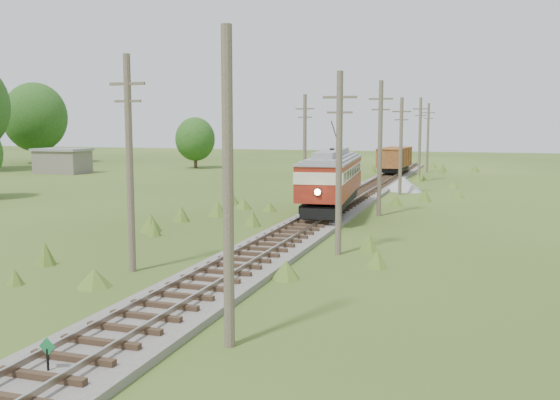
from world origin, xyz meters
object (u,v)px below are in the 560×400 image
(gravel_pile, at_px, (404,184))
(gondola, at_px, (395,159))
(switch_marker, at_px, (48,355))
(streetcar, at_px, (332,175))

(gravel_pile, bearing_deg, gondola, 100.74)
(switch_marker, distance_m, streetcar, 29.31)
(gondola, distance_m, gravel_pile, 16.05)
(streetcar, bearing_deg, switch_marker, -95.97)
(switch_marker, xyz_separation_m, streetcar, (0.20, 29.24, 2.05))
(gravel_pile, bearing_deg, switch_marker, -93.96)
(gondola, bearing_deg, switch_marker, -87.06)
(streetcar, bearing_deg, gravel_pile, 74.31)
(switch_marker, bearing_deg, streetcar, 89.61)
(streetcar, bearing_deg, gondola, 84.43)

